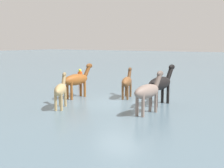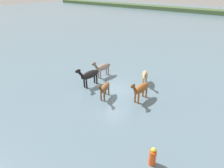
{
  "view_description": "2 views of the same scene",
  "coord_description": "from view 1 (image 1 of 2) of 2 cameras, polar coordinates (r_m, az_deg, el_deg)",
  "views": [
    {
      "loc": [
        -8.31,
        13.88,
        3.25
      ],
      "look_at": [
        0.72,
        -0.47,
        0.88
      ],
      "focal_mm": 48.84,
      "sensor_mm": 36.0,
      "label": 1
    },
    {
      "loc": [
        8.92,
        -11.36,
        8.34
      ],
      "look_at": [
        0.33,
        -0.47,
        0.96
      ],
      "focal_mm": 30.21,
      "sensor_mm": 36.0,
      "label": 2
    }
  ],
  "objects": [
    {
      "name": "ground_plane",
      "position": [
        16.5,
        1.24,
        -3.39
      ],
      "size": [
        167.39,
        167.39,
        0.0
      ],
      "primitive_type": "plane",
      "color": "slate"
    },
    {
      "name": "horse_mid_herd",
      "position": [
        17.74,
        -6.55,
        0.83
      ],
      "size": [
        0.65,
        2.48,
        1.93
      ],
      "rotation": [
        0.0,
        0.0,
        4.67
      ],
      "color": "brown",
      "rests_on": "ground_plane"
    },
    {
      "name": "horse_pinto_flank",
      "position": [
        15.86,
        9.1,
        0.12
      ],
      "size": [
        0.79,
        2.61,
        2.02
      ],
      "rotation": [
        0.0,
        0.0,
        4.61
      ],
      "color": "black",
      "rests_on": "ground_plane"
    },
    {
      "name": "horse_lead",
      "position": [
        13.77,
        6.73,
        -1.36
      ],
      "size": [
        0.72,
        2.42,
        1.87
      ],
      "rotation": [
        0.0,
        0.0,
        4.62
      ],
      "color": "gray",
      "rests_on": "ground_plane"
    },
    {
      "name": "horse_dun_straggler",
      "position": [
        15.06,
        -9.58,
        -1.04
      ],
      "size": [
        1.37,
        2.03,
        1.67
      ],
      "rotation": [
        0.0,
        0.0,
        5.24
      ],
      "color": "tan",
      "rests_on": "ground_plane"
    },
    {
      "name": "horse_gray_outer",
      "position": [
        17.61,
        2.82,
        0.4
      ],
      "size": [
        1.05,
        2.16,
        1.7
      ],
      "rotation": [
        0.0,
        0.0,
        5.05
      ],
      "color": "brown",
      "rests_on": "ground_plane"
    },
    {
      "name": "buoy_channel_marker",
      "position": [
        23.89,
        -5.99,
        1.34
      ],
      "size": [
        0.36,
        0.36,
        1.14
      ],
      "color": "#E54C19",
      "rests_on": "ground_plane"
    }
  ]
}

